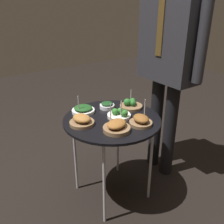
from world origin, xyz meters
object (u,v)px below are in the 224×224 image
bowl_roast_mid_left (117,127)px  bowl_broccoli_far_rim (131,105)px  bowl_spinach_near_rim (107,106)px  bowl_spinach_center (83,110)px  serving_cart (112,124)px  waiter_figure (170,49)px  bowl_broccoli_back_right (119,114)px  bowl_roast_back_left (141,121)px  bowl_roast_mid_right (82,121)px

bowl_roast_mid_left → bowl_broccoli_far_rim: 0.39m
bowl_spinach_near_rim → bowl_broccoli_far_rim: (0.10, 0.16, 0.00)m
bowl_roast_mid_left → bowl_spinach_center: bowl_roast_mid_left is taller
serving_cart → waiter_figure: size_ratio=0.40×
bowl_spinach_center → waiter_figure: waiter_figure is taller
bowl_spinach_near_rim → bowl_broccoli_far_rim: bowl_broccoli_far_rim is taller
bowl_broccoli_back_right → bowl_broccoli_far_rim: bowl_broccoli_back_right is taller
bowl_spinach_center → waiter_figure: (0.18, 0.68, 0.40)m
serving_cart → bowl_spinach_center: bowl_spinach_center is taller
bowl_roast_mid_left → bowl_broccoli_back_right: (-0.15, 0.13, -0.01)m
bowl_roast_back_left → waiter_figure: 0.65m
bowl_broccoli_far_rim → waiter_figure: bearing=82.8°
bowl_broccoli_back_right → waiter_figure: 0.65m
bowl_spinach_near_rim → bowl_roast_back_left: (0.36, 0.03, 0.01)m
bowl_roast_mid_left → waiter_figure: 0.78m
bowl_roast_mid_right → waiter_figure: (0.01, 0.79, 0.39)m
bowl_roast_back_left → bowl_broccoli_far_rim: size_ratio=0.96×
serving_cart → bowl_broccoli_far_rim: 0.25m
bowl_roast_mid_left → bowl_spinach_center: (-0.38, -0.04, -0.01)m
bowl_roast_mid_right → bowl_spinach_center: bowl_spinach_center is taller
bowl_spinach_near_rim → bowl_roast_back_left: bearing=5.2°
bowl_spinach_near_rim → bowl_broccoli_back_right: (0.19, -0.02, 0.00)m
bowl_roast_mid_right → bowl_roast_back_left: 0.40m
bowl_roast_mid_left → bowl_spinach_near_rim: size_ratio=1.56×
bowl_roast_back_left → bowl_broccoli_back_right: bearing=-162.9°
waiter_figure → bowl_spinach_center: bearing=-104.7°
bowl_broccoli_far_rim → waiter_figure: size_ratio=0.10×
bowl_roast_mid_right → waiter_figure: 0.88m
bowl_spinach_near_rim → bowl_broccoli_back_right: bowl_broccoli_back_right is taller
bowl_broccoli_back_right → waiter_figure: waiter_figure is taller
bowl_roast_mid_right → bowl_roast_back_left: size_ratio=1.00×
bowl_spinach_center → bowl_roast_mid_right: bearing=-31.3°
serving_cart → bowl_broccoli_back_right: bowl_broccoli_back_right is taller
serving_cart → bowl_roast_mid_right: bearing=-99.8°
bowl_spinach_near_rim → bowl_broccoli_far_rim: 0.19m
bowl_roast_mid_left → bowl_roast_mid_right: bearing=-145.7°
bowl_roast_mid_left → bowl_roast_mid_right: bowl_roast_mid_left is taller
bowl_roast_mid_left → bowl_roast_mid_right: (-0.21, -0.14, -0.00)m
bowl_broccoli_back_right → bowl_roast_mid_right: bearing=-101.6°
serving_cart → waiter_figure: waiter_figure is taller
bowl_roast_mid_right → bowl_spinach_center: size_ratio=0.99×
serving_cart → bowl_roast_mid_left: bearing=-25.7°
serving_cart → bowl_roast_mid_left: bowl_roast_mid_left is taller
bowl_spinach_center → bowl_roast_back_left: bearing=29.3°
bowl_broccoli_back_right → bowl_roast_mid_right: bowl_broccoli_back_right is taller
bowl_roast_mid_left → bowl_roast_back_left: bearing=83.1°
bowl_roast_mid_left → waiter_figure: waiter_figure is taller
bowl_broccoli_far_rim → waiter_figure: (0.04, 0.34, 0.40)m
bowl_broccoli_back_right → bowl_spinach_center: bearing=-142.9°
bowl_spinach_near_rim → bowl_roast_mid_left: bearing=-24.3°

